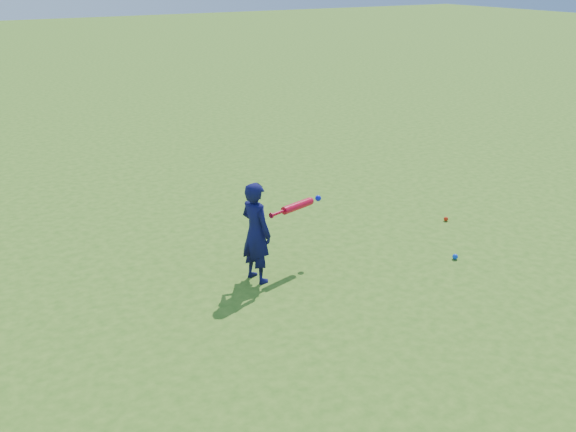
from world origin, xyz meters
The scene contains 5 objects.
ground centered at (0.00, 0.00, 0.00)m, with size 80.00×80.00×0.00m, color #3A6919.
child centered at (-0.46, 0.00, 0.57)m, with size 0.41×0.27×1.14m, color #0D0D3F.
ground_ball_red centered at (2.59, 0.24, 0.03)m, with size 0.06×0.06×0.06m, color red.
ground_ball_blue centered at (1.82, -0.73, 0.03)m, with size 0.07×0.07×0.07m, color #0B3BCB.
bat_swing centered at (0.16, 0.12, 0.73)m, with size 0.79×0.28×0.09m.
Camera 1 is at (-3.39, -5.70, 3.26)m, focal length 40.00 mm.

